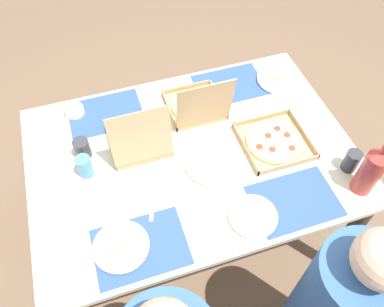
# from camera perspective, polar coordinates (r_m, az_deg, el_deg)

# --- Properties ---
(ground_plane) EXTENTS (6.00, 6.00, 0.00)m
(ground_plane) POSITION_cam_1_polar(r_m,az_deg,el_deg) (2.42, 0.00, -10.82)
(ground_plane) COLOR brown
(dining_table) EXTENTS (1.47, 1.04, 0.75)m
(dining_table) POSITION_cam_1_polar(r_m,az_deg,el_deg) (1.86, 0.00, -1.93)
(dining_table) COLOR #3F3328
(dining_table) RESTS_ON ground_plane
(placemat_near_left) EXTENTS (0.36, 0.26, 0.00)m
(placemat_near_left) POSITION_cam_1_polar(r_m,az_deg,el_deg) (2.09, 5.61, 10.02)
(placemat_near_left) COLOR #2D4C9E
(placemat_near_left) RESTS_ON dining_table
(placemat_near_right) EXTENTS (0.36, 0.26, 0.00)m
(placemat_near_right) POSITION_cam_1_polar(r_m,az_deg,el_deg) (1.98, -12.61, 5.78)
(placemat_near_right) COLOR #2D4C9E
(placemat_near_right) RESTS_ON dining_table
(placemat_far_left) EXTENTS (0.36, 0.26, 0.00)m
(placemat_far_left) POSITION_cam_1_polar(r_m,az_deg,el_deg) (1.69, 14.85, -6.74)
(placemat_far_left) COLOR #2D4C9E
(placemat_far_left) RESTS_ON dining_table
(placemat_far_right) EXTENTS (0.36, 0.26, 0.00)m
(placemat_far_right) POSITION_cam_1_polar(r_m,az_deg,el_deg) (1.55, -7.63, -13.48)
(placemat_far_right) COLOR #2D4C9E
(placemat_far_right) RESTS_ON dining_table
(pizza_box_edge_far) EXTENTS (0.27, 0.27, 0.30)m
(pizza_box_edge_far) POSITION_cam_1_polar(r_m,az_deg,el_deg) (1.78, -7.78, 2.01)
(pizza_box_edge_far) COLOR tan
(pizza_box_edge_far) RESTS_ON dining_table
(pizza_box_corner_left) EXTENTS (0.26, 0.30, 0.30)m
(pizza_box_corner_left) POSITION_cam_1_polar(r_m,az_deg,el_deg) (1.91, 0.68, 7.10)
(pizza_box_corner_left) COLOR tan
(pizza_box_corner_left) RESTS_ON dining_table
(pizza_box_center) EXTENTS (0.30, 0.30, 0.04)m
(pizza_box_center) POSITION_cam_1_polar(r_m,az_deg,el_deg) (1.84, 12.06, 1.72)
(pizza_box_center) COLOR tan
(pizza_box_center) RESTS_ON dining_table
(plate_near_left) EXTENTS (0.22, 0.22, 0.03)m
(plate_near_left) POSITION_cam_1_polar(r_m,az_deg,el_deg) (1.56, -10.48, -13.28)
(plate_near_left) COLOR white
(plate_near_left) RESTS_ON dining_table
(plate_far_right) EXTENTS (0.21, 0.21, 0.02)m
(plate_far_right) POSITION_cam_1_polar(r_m,az_deg,el_deg) (1.72, 2.52, -1.76)
(plate_far_right) COLOR white
(plate_far_right) RESTS_ON dining_table
(plate_far_left) EXTENTS (0.20, 0.20, 0.02)m
(plate_far_left) POSITION_cam_1_polar(r_m,az_deg,el_deg) (1.61, 8.97, -9.18)
(plate_far_left) COLOR white
(plate_far_left) RESTS_ON dining_table
(plate_middle) EXTENTS (0.22, 0.22, 0.03)m
(plate_middle) POSITION_cam_1_polar(r_m,az_deg,el_deg) (2.14, 12.50, 10.61)
(plate_middle) COLOR white
(plate_middle) RESTS_ON dining_table
(soda_bottle) EXTENTS (0.09, 0.09, 0.32)m
(soda_bottle) POSITION_cam_1_polar(r_m,az_deg,el_deg) (1.72, 24.95, -2.22)
(soda_bottle) COLOR #B2382D
(soda_bottle) RESTS_ON dining_table
(cup_clear_left) EXTENTS (0.07, 0.07, 0.09)m
(cup_clear_left) POSITION_cam_1_polar(r_m,az_deg,el_deg) (1.80, -15.88, 0.74)
(cup_clear_left) COLOR #333338
(cup_clear_left) RESTS_ON dining_table
(cup_dark) EXTENTS (0.07, 0.07, 0.10)m
(cup_dark) POSITION_cam_1_polar(r_m,az_deg,el_deg) (1.82, 22.46, -1.01)
(cup_dark) COLOR #333338
(cup_dark) RESTS_ON dining_table
(cup_red) EXTENTS (0.07, 0.07, 0.11)m
(cup_red) POSITION_cam_1_polar(r_m,az_deg,el_deg) (1.73, -15.54, -1.84)
(cup_red) COLOR teal
(cup_red) RESTS_ON dining_table
(condiment_bowl) EXTENTS (0.09, 0.09, 0.04)m
(condiment_bowl) POSITION_cam_1_polar(r_m,az_deg,el_deg) (2.00, -16.96, 6.06)
(condiment_bowl) COLOR white
(condiment_bowl) RESTS_ON dining_table
(fork_by_near_right) EXTENTS (0.08, 0.19, 0.00)m
(fork_by_near_right) POSITION_cam_1_polar(r_m,az_deg,el_deg) (1.64, -5.83, -7.00)
(fork_by_near_right) COLOR #B7B7BC
(fork_by_near_right) RESTS_ON dining_table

